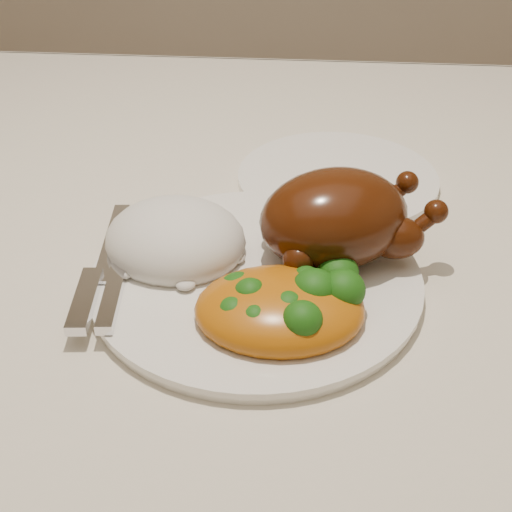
# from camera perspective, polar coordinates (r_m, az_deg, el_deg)

# --- Properties ---
(dining_table) EXTENTS (1.60, 0.90, 0.76)m
(dining_table) POSITION_cam_1_polar(r_m,az_deg,el_deg) (0.78, -5.74, -4.34)
(dining_table) COLOR brown
(dining_table) RESTS_ON floor
(tablecloth) EXTENTS (1.73, 1.03, 0.18)m
(tablecloth) POSITION_cam_1_polar(r_m,az_deg,el_deg) (0.74, -6.07, 0.08)
(tablecloth) COLOR beige
(tablecloth) RESTS_ON dining_table
(dinner_plate) EXTENTS (0.36, 0.36, 0.01)m
(dinner_plate) POSITION_cam_1_polar(r_m,az_deg,el_deg) (0.64, -0.00, -1.93)
(dinner_plate) COLOR white
(dinner_plate) RESTS_ON tablecloth
(side_plate) EXTENTS (0.28, 0.28, 0.01)m
(side_plate) POSITION_cam_1_polar(r_m,az_deg,el_deg) (0.81, 6.54, 6.19)
(side_plate) COLOR white
(side_plate) RESTS_ON tablecloth
(roast_chicken) EXTENTS (0.18, 0.15, 0.09)m
(roast_chicken) POSITION_cam_1_polar(r_m,az_deg,el_deg) (0.64, 6.60, 3.06)
(roast_chicken) COLOR #461B07
(roast_chicken) RESTS_ON dinner_plate
(rice_mound) EXTENTS (0.15, 0.14, 0.07)m
(rice_mound) POSITION_cam_1_polar(r_m,az_deg,el_deg) (0.66, -6.46, 1.24)
(rice_mound) COLOR white
(rice_mound) RESTS_ON dinner_plate
(mac_and_cheese) EXTENTS (0.15, 0.12, 0.06)m
(mac_and_cheese) POSITION_cam_1_polar(r_m,az_deg,el_deg) (0.58, 2.55, -3.95)
(mac_and_cheese) COLOR #B5650B
(mac_and_cheese) RESTS_ON dinner_plate
(cutlery) EXTENTS (0.05, 0.20, 0.01)m
(cutlery) POSITION_cam_1_polar(r_m,az_deg,el_deg) (0.63, -11.89, -1.81)
(cutlery) COLOR silver
(cutlery) RESTS_ON dinner_plate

